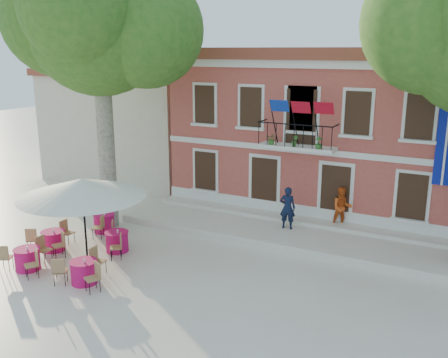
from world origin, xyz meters
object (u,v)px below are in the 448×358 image
Objects in this scene: pedestrian_orange at (342,208)px; cafe_table_3 at (104,222)px; cafe_table_0 at (53,240)px; cafe_table_1 at (84,271)px; plane_tree_west at (99,24)px; pedestrian_navy at (288,208)px; cafe_table_2 at (27,258)px; patio_umbrella at (82,188)px; cafe_table_4 at (117,241)px.

pedestrian_orange is 9.88m from cafe_table_3.
cafe_table_1 is at bearing -27.73° from cafe_table_0.
pedestrian_navy is (7.20, 2.43, -7.19)m from plane_tree_west.
plane_tree_west is at bearing 88.23° from cafe_table_0.
cafe_table_2 is (0.39, -4.85, -7.94)m from plane_tree_west.
patio_umbrella is at bearing 33.66° from cafe_table_2.
patio_umbrella is 10.29m from pedestrian_orange.
pedestrian_orange is 12.16m from cafe_table_2.
cafe_table_4 is (2.19, 1.05, -0.01)m from cafe_table_0.
cafe_table_3 is at bearing 122.90° from cafe_table_1.
cafe_table_0 is at bearing 28.93° from pedestrian_navy.
cafe_table_0 and cafe_table_2 have the same top height.
plane_tree_west is 8.49m from cafe_table_4.
cafe_table_1 is (2.86, -4.74, -7.94)m from plane_tree_west.
cafe_table_0 is 0.97× the size of cafe_table_3.
plane_tree_west is 6.68× the size of pedestrian_orange.
pedestrian_orange is at bearing 25.79° from cafe_table_3.
cafe_table_2 is 1.04× the size of cafe_table_4.
pedestrian_navy is at bearing -174.20° from pedestrian_orange.
cafe_table_1 is 2.72m from cafe_table_4.
plane_tree_west is at bearing 119.19° from patio_umbrella.
pedestrian_orange is at bearing 36.16° from cafe_table_0.
cafe_table_2 is at bearing -177.32° from cafe_table_1.
cafe_table_0 is at bearing -154.30° from cafe_table_4.
pedestrian_navy is 0.94× the size of cafe_table_2.
pedestrian_orange is at bearing -158.07° from pedestrian_navy.
plane_tree_west is at bearing 176.60° from pedestrian_orange.
cafe_table_2 is 3.21m from cafe_table_4.
plane_tree_west is 6.06× the size of cafe_table_2.
cafe_table_1 is at bearing 2.68° from cafe_table_2.
cafe_table_2 is at bearing -73.59° from cafe_table_0.
cafe_table_1 is 2.47m from cafe_table_2.
cafe_table_2 and cafe_table_4 have the same top height.
cafe_table_0 is 2.49m from cafe_table_3.
cafe_table_2 is at bearing -88.18° from cafe_table_3.
plane_tree_west is 9.31m from cafe_table_2.
pedestrian_orange reaches higher than cafe_table_3.
cafe_table_2 is at bearing -85.36° from plane_tree_west.
patio_umbrella is 2.41× the size of cafe_table_4.
pedestrian_navy is (5.12, 6.15, -1.70)m from patio_umbrella.
cafe_table_2 is (-1.69, -1.12, -2.45)m from patio_umbrella.
cafe_table_4 is (2.09, -2.13, -7.95)m from plane_tree_west.
plane_tree_west is 9.68m from cafe_table_1.
pedestrian_navy is at bearing 37.53° from cafe_table_0.
pedestrian_orange is (1.93, 1.14, -0.03)m from pedestrian_navy.
plane_tree_west is 2.63× the size of patio_umbrella.
patio_umbrella is 2.30× the size of cafe_table_2.
pedestrian_orange is 11.46m from cafe_table_0.
cafe_table_3 is at bearing 91.82° from cafe_table_2.
cafe_table_0 is 2.43m from cafe_table_4.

